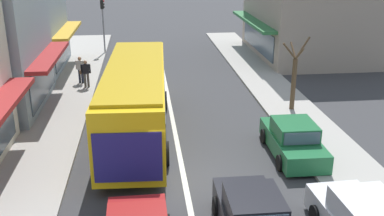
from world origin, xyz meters
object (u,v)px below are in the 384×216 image
street_tree_right (294,78)px  pedestrian_with_handbag_near (86,72)px  parked_sedan_kerb_second (293,140)px  pedestrian_browsing_midblock (80,68)px  city_bus (136,96)px  traffic_light_downstreet (103,18)px

street_tree_right → pedestrian_with_handbag_near: (-10.91, 4.92, -0.71)m
parked_sedan_kerb_second → pedestrian_browsing_midblock: (-9.69, 10.89, 0.40)m
pedestrian_with_handbag_near → pedestrian_browsing_midblock: (-0.42, 0.94, -0.00)m
city_bus → traffic_light_downstreet: bearing=98.8°
city_bus → pedestrian_browsing_midblock: 8.88m
traffic_light_downstreet → street_tree_right: traffic_light_downstreet is taller
parked_sedan_kerb_second → street_tree_right: (1.64, 5.03, 1.12)m
pedestrian_browsing_midblock → pedestrian_with_handbag_near: bearing=-65.9°
traffic_light_downstreet → pedestrian_with_handbag_near: bearing=-92.8°
city_bus → traffic_light_downstreet: (-2.53, 16.36, 0.97)m
city_bus → pedestrian_with_handbag_near: bearing=112.5°
parked_sedan_kerb_second → pedestrian_browsing_midblock: size_ratio=2.60×
city_bus → pedestrian_browsing_midblock: (-3.41, 8.16, -0.81)m
parked_sedan_kerb_second → pedestrian_browsing_midblock: 14.58m
parked_sedan_kerb_second → traffic_light_downstreet: size_ratio=1.01×
parked_sedan_kerb_second → street_tree_right: bearing=71.9°
city_bus → pedestrian_with_handbag_near: 7.85m
pedestrian_with_handbag_near → pedestrian_browsing_midblock: size_ratio=1.00×
parked_sedan_kerb_second → traffic_light_downstreet: (-8.81, 19.09, 2.19)m
traffic_light_downstreet → pedestrian_browsing_midblock: (-0.87, -8.20, -1.79)m
street_tree_right → pedestrian_with_handbag_near: bearing=155.7°
traffic_light_downstreet → pedestrian_with_handbag_near: size_ratio=2.58×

